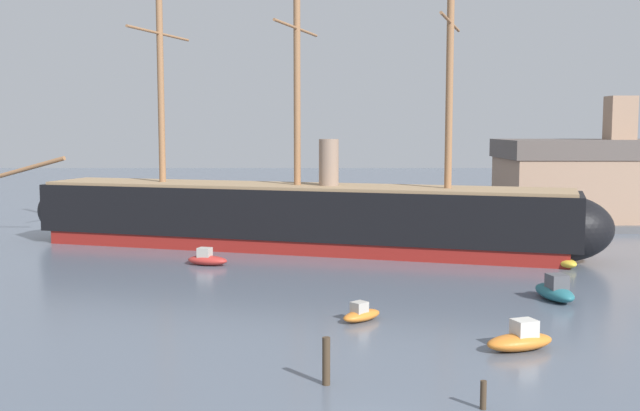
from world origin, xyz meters
name	(u,v)px	position (x,y,z in m)	size (l,w,h in m)	color
tall_ship	(295,215)	(-4.60, 47.44, 3.44)	(63.99, 24.23, 31.59)	maroon
motorboat_foreground_right	(518,339)	(8.78, 12.02, 0.60)	(4.40, 2.98, 1.71)	orange
motorboat_near_centre	(359,314)	(0.30, 18.44, 0.45)	(3.10, 2.99, 1.28)	orange
motorboat_mid_right	(552,291)	(14.46, 24.42, 0.67)	(2.73, 4.84, 1.92)	#236670
motorboat_alongside_bow	(205,259)	(-12.44, 38.36, 0.55)	(4.01, 2.49, 1.57)	#B22D28
motorboat_alongside_stern	(559,260)	(19.08, 37.59, 0.59)	(2.46, 4.27, 1.69)	gold
dinghy_far_right	(595,238)	(27.95, 53.39, 0.24)	(1.73, 2.21, 0.48)	#B22D28
dinghy_distant_centre	(342,225)	(0.68, 63.84, 0.30)	(1.86, 2.74, 0.60)	#7FB2D6
mooring_piling_nearest	(481,395)	(4.83, 3.06, 0.64)	(0.28, 0.28, 1.29)	#423323
mooring_piling_left_pair	(324,361)	(-2.03, 6.27, 1.17)	(0.38, 0.38, 2.33)	#423323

